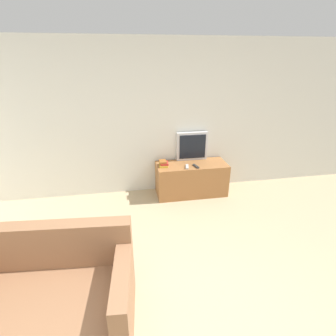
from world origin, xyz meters
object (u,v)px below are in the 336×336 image
television (192,146)px  remote_on_stand (196,166)px  remote_secondary (187,167)px  tv_stand (191,179)px  couch (41,303)px  book_stack (164,164)px

television → remote_on_stand: size_ratio=3.19×
remote_secondary → tv_stand: bearing=48.2°
television → couch: size_ratio=0.33×
remote_secondary → couch: bearing=-130.8°
remote_on_stand → tv_stand: bearing=103.4°
television → couch: television is taller
book_stack → remote_on_stand: book_stack is taller
tv_stand → couch: size_ratio=0.74×
tv_stand → book_stack: size_ratio=5.82×
book_stack → remote_on_stand: size_ratio=1.23×
couch → remote_on_stand: bearing=51.7°
tv_stand → television: 0.58m
tv_stand → remote_on_stand: remote_on_stand is taller
couch → remote_secondary: size_ratio=9.24×
book_stack → couch: bearing=-122.8°
remote_on_stand → remote_secondary: 0.15m
tv_stand → remote_secondary: (-0.12, -0.13, 0.30)m
remote_secondary → television: bearing=64.2°
remote_on_stand → remote_secondary: size_ratio=0.95×
television → book_stack: 0.63m
remote_on_stand → couch: bearing=-133.1°
television → remote_on_stand: 0.43m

